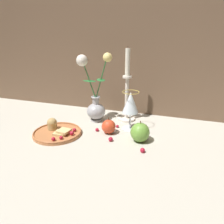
# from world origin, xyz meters

# --- Properties ---
(ground_plane) EXTENTS (2.40, 2.40, 0.00)m
(ground_plane) POSITION_xyz_m (0.00, 0.00, 0.00)
(ground_plane) COLOR #B7B2A3
(ground_plane) RESTS_ON ground
(vase) EXTENTS (0.18, 0.10, 0.35)m
(vase) POSITION_xyz_m (-0.13, 0.11, 0.12)
(vase) COLOR #A3A3A8
(vase) RESTS_ON ground_plane
(plate_with_pastries) EXTENTS (0.22, 0.22, 0.07)m
(plate_with_pastries) POSITION_xyz_m (-0.23, -0.09, 0.01)
(plate_with_pastries) COLOR #B77042
(plate_with_pastries) RESTS_ON ground_plane
(wine_glass) EXTENTS (0.08, 0.08, 0.18)m
(wine_glass) POSITION_xyz_m (0.07, 0.07, 0.13)
(wine_glass) COLOR silver
(wine_glass) RESTS_ON ground_plane
(candlestick) EXTENTS (0.09, 0.09, 0.38)m
(candlestick) POSITION_xyz_m (0.03, 0.17, 0.14)
(candlestick) COLOR silver
(candlestick) RESTS_ON ground_plane
(apple_beside_vase) EXTENTS (0.08, 0.08, 0.09)m
(apple_beside_vase) POSITION_xyz_m (0.14, -0.04, 0.04)
(apple_beside_vase) COLOR #669938
(apple_beside_vase) RESTS_ON ground_plane
(apple_near_glass) EXTENTS (0.07, 0.07, 0.08)m
(apple_near_glass) POSITION_xyz_m (-0.01, -0.01, 0.03)
(apple_near_glass) COLOR #D14223
(apple_near_glass) RESTS_ON ground_plane
(berry_near_plate) EXTENTS (0.02, 0.02, 0.02)m
(berry_near_plate) POSITION_xyz_m (0.02, -0.08, 0.01)
(berry_near_plate) COLOR #AD192D
(berry_near_plate) RESTS_ON ground_plane
(berry_front_center) EXTENTS (0.01, 0.01, 0.01)m
(berry_front_center) POSITION_xyz_m (0.01, 0.06, 0.01)
(berry_front_center) COLOR #AD192D
(berry_front_center) RESTS_ON ground_plane
(berry_by_glass_stem) EXTENTS (0.02, 0.02, 0.02)m
(berry_by_glass_stem) POSITION_xyz_m (0.17, -0.13, 0.01)
(berry_by_glass_stem) COLOR #AD192D
(berry_by_glass_stem) RESTS_ON ground_plane
(berry_under_candlestick) EXTENTS (0.02, 0.02, 0.02)m
(berry_under_candlestick) POSITION_xyz_m (-0.07, -0.01, 0.01)
(berry_under_candlestick) COLOR #AD192D
(berry_under_candlestick) RESTS_ON ground_plane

